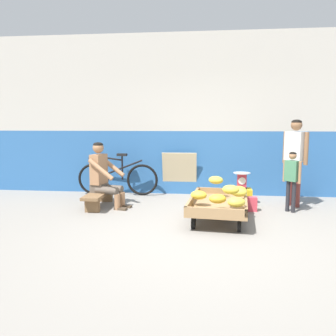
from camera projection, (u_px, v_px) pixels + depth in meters
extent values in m
plane|color=gray|center=(195.00, 240.00, 4.31)|extent=(80.00, 80.00, 0.00)
cube|color=#2D609E|center=(199.00, 162.00, 7.11)|extent=(16.00, 0.30, 1.30)
cube|color=#B7B2A8|center=(200.00, 83.00, 6.89)|extent=(16.00, 0.30, 1.94)
cube|color=#99754C|center=(219.00, 205.00, 5.17)|extent=(0.98, 1.52, 0.05)
cube|color=#99754C|center=(193.00, 199.00, 5.25)|extent=(0.19, 1.44, 0.10)
cube|color=#99754C|center=(246.00, 201.00, 5.08)|extent=(0.19, 1.44, 0.10)
cube|color=#99754C|center=(221.00, 191.00, 5.84)|extent=(0.84, 0.13, 0.10)
cube|color=#99754C|center=(215.00, 212.00, 4.49)|extent=(0.84, 0.13, 0.10)
cylinder|color=black|center=(202.00, 205.00, 5.75)|extent=(0.07, 0.18, 0.18)
cylinder|color=black|center=(240.00, 207.00, 5.62)|extent=(0.07, 0.18, 0.18)
cylinder|color=black|center=(194.00, 222.00, 4.77)|extent=(0.07, 0.18, 0.18)
cylinder|color=black|center=(239.00, 225.00, 4.64)|extent=(0.07, 0.18, 0.18)
ellipsoid|color=gold|center=(199.00, 195.00, 4.98)|extent=(0.28, 0.23, 0.13)
ellipsoid|color=gold|center=(218.00, 199.00, 4.73)|extent=(0.26, 0.20, 0.13)
ellipsoid|color=gold|center=(237.00, 202.00, 4.53)|extent=(0.28, 0.23, 0.13)
ellipsoid|color=yellow|center=(239.00, 190.00, 5.34)|extent=(0.27, 0.22, 0.13)
ellipsoid|color=gold|center=(239.00, 192.00, 5.16)|extent=(0.27, 0.22, 0.13)
ellipsoid|color=gold|center=(216.00, 180.00, 5.51)|extent=(0.28, 0.24, 0.13)
ellipsoid|color=gold|center=(231.00, 190.00, 4.75)|extent=(0.28, 0.24, 0.13)
cube|color=brown|center=(99.00, 193.00, 6.00)|extent=(0.31, 1.10, 0.05)
cube|color=brown|center=(106.00, 196.00, 6.39)|extent=(0.24, 0.08, 0.22)
cube|color=brown|center=(92.00, 206.00, 5.64)|extent=(0.24, 0.08, 0.22)
cylinder|color=#9E704C|center=(122.00, 200.00, 5.96)|extent=(0.10, 0.10, 0.27)
cube|color=#4C3D2D|center=(125.00, 206.00, 5.96)|extent=(0.23, 0.14, 0.04)
cylinder|color=brown|center=(112.00, 189.00, 6.01)|extent=(0.42, 0.22, 0.13)
cylinder|color=#9E704C|center=(117.00, 202.00, 5.80)|extent=(0.10, 0.10, 0.27)
cube|color=#4C3D2D|center=(121.00, 209.00, 5.79)|extent=(0.23, 0.14, 0.04)
cylinder|color=brown|center=(107.00, 190.00, 5.84)|extent=(0.42, 0.22, 0.13)
cube|color=brown|center=(99.00, 188.00, 5.99)|extent=(0.28, 0.32, 0.14)
cube|color=#9E704C|center=(99.00, 169.00, 5.94)|extent=(0.25, 0.35, 0.52)
cylinder|color=#9E704C|center=(112.00, 167.00, 6.07)|extent=(0.47, 0.18, 0.36)
cylinder|color=#9E704C|center=(101.00, 170.00, 5.70)|extent=(0.47, 0.18, 0.36)
sphere|color=#9E704C|center=(98.00, 148.00, 5.89)|extent=(0.19, 0.19, 0.19)
ellipsoid|color=black|center=(98.00, 145.00, 5.88)|extent=(0.17, 0.17, 0.09)
cube|color=gold|center=(241.00, 197.00, 6.12)|extent=(0.36, 0.28, 0.30)
cylinder|color=#28282D|center=(241.00, 188.00, 6.10)|extent=(0.20, 0.20, 0.03)
cube|color=#C6384C|center=(242.00, 180.00, 6.08)|extent=(0.16, 0.10, 0.24)
cylinder|color=white|center=(242.00, 181.00, 6.02)|extent=(0.13, 0.01, 0.13)
cylinder|color=#B2B5BA|center=(242.00, 173.00, 6.06)|extent=(0.30, 0.30, 0.01)
torus|color=black|center=(93.00, 179.00, 7.00)|extent=(0.64, 0.06, 0.64)
torus|color=black|center=(142.00, 180.00, 6.90)|extent=(0.64, 0.06, 0.64)
cylinder|color=black|center=(117.00, 170.00, 6.93)|extent=(1.03, 0.05, 0.43)
cylinder|color=black|center=(122.00, 168.00, 6.91)|extent=(0.04, 0.04, 0.48)
cylinder|color=black|center=(107.00, 158.00, 6.91)|extent=(0.61, 0.04, 0.12)
cube|color=black|center=(122.00, 155.00, 6.87)|extent=(0.20, 0.10, 0.05)
cylinder|color=black|center=(93.00, 157.00, 6.94)|extent=(0.03, 0.48, 0.03)
cube|color=#C6B289|center=(179.00, 173.00, 7.00)|extent=(0.70, 0.25, 0.88)
cylinder|color=brown|center=(298.00, 185.00, 5.94)|extent=(0.10, 0.10, 0.80)
cylinder|color=brown|center=(290.00, 183.00, 6.07)|extent=(0.10, 0.10, 0.80)
cube|color=silver|center=(295.00, 147.00, 5.92)|extent=(0.36, 0.37, 0.52)
cylinder|color=brown|center=(306.00, 149.00, 5.75)|extent=(0.07, 0.07, 0.56)
cylinder|color=brown|center=(285.00, 147.00, 6.09)|extent=(0.07, 0.07, 0.56)
sphere|color=brown|center=(297.00, 125.00, 5.87)|extent=(0.19, 0.19, 0.19)
ellipsoid|color=black|center=(297.00, 122.00, 5.86)|extent=(0.17, 0.17, 0.09)
cylinder|color=#232328|center=(294.00, 197.00, 5.60)|extent=(0.07, 0.07, 0.52)
cylinder|color=#232328|center=(288.00, 196.00, 5.67)|extent=(0.07, 0.07, 0.52)
cube|color=#427A56|center=(292.00, 171.00, 5.58)|extent=(0.24, 0.24, 0.34)
cylinder|color=#9E704C|center=(300.00, 173.00, 5.48)|extent=(0.05, 0.05, 0.37)
cylinder|color=#9E704C|center=(284.00, 171.00, 5.68)|extent=(0.05, 0.05, 0.37)
sphere|color=#9E704C|center=(293.00, 156.00, 5.54)|extent=(0.12, 0.12, 0.12)
ellipsoid|color=black|center=(293.00, 154.00, 5.54)|extent=(0.11, 0.11, 0.06)
cube|color=#D13D4C|center=(251.00, 204.00, 5.71)|extent=(0.18, 0.12, 0.24)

